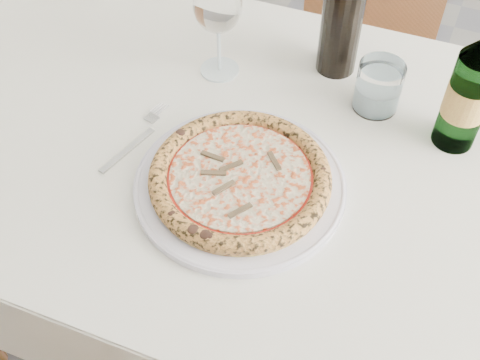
{
  "coord_description": "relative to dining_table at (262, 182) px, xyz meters",
  "views": [
    {
      "loc": [
        0.44,
        -0.96,
        1.5
      ],
      "look_at": [
        0.19,
        -0.4,
        0.78
      ],
      "focal_mm": 45.0,
      "sensor_mm": 36.0,
      "label": 1
    }
  ],
  "objects": [
    {
      "name": "fork",
      "position": [
        -0.21,
        -0.07,
        0.09
      ],
      "size": [
        0.04,
        0.18,
        0.0
      ],
      "color": "#A9ABAC",
      "rests_on": "dining_table"
    },
    {
      "name": "plate",
      "position": [
        -0.0,
        -0.1,
        0.1
      ],
      "size": [
        0.34,
        0.34,
        0.02
      ],
      "color": "silver",
      "rests_on": "dining_table"
    },
    {
      "name": "beer_bottle",
      "position": [
        0.29,
        0.15,
        0.2
      ],
      "size": [
        0.07,
        0.07,
        0.27
      ],
      "color": "#346035",
      "rests_on": "dining_table"
    },
    {
      "name": "tumbler",
      "position": [
        0.15,
        0.18,
        0.13
      ],
      "size": [
        0.08,
        0.08,
        0.09
      ],
      "color": "white",
      "rests_on": "dining_table"
    },
    {
      "name": "wine_glass",
      "position": [
        -0.15,
        0.15,
        0.23
      ],
      "size": [
        0.09,
        0.09,
        0.19
      ],
      "color": "silver",
      "rests_on": "dining_table"
    },
    {
      "name": "chair_far",
      "position": [
        0.01,
        0.72,
        -0.13
      ],
      "size": [
        0.41,
        0.42,
        0.93
      ],
      "color": "brown",
      "rests_on": "floor"
    },
    {
      "name": "wine_bottle",
      "position": [
        0.05,
        0.25,
        0.22
      ],
      "size": [
        0.07,
        0.07,
        0.31
      ],
      "color": "black",
      "rests_on": "dining_table"
    },
    {
      "name": "pizza",
      "position": [
        -0.0,
        -0.1,
        0.12
      ],
      "size": [
        0.29,
        0.29,
        0.03
      ],
      "color": "#EDC866",
      "rests_on": "plate"
    },
    {
      "name": "dining_table",
      "position": [
        0.0,
        0.0,
        0.0
      ],
      "size": [
        1.41,
        0.87,
        0.76
      ],
      "color": "brown",
      "rests_on": "floor"
    },
    {
      "name": "floor",
      "position": [
        -0.19,
        0.3,
        -0.67
      ],
      "size": [
        5.0,
        6.0,
        0.02
      ],
      "primitive_type": "cube",
      "color": "#51535F",
      "rests_on": "ground"
    }
  ]
}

